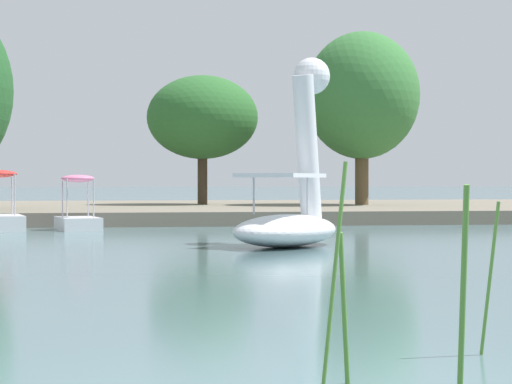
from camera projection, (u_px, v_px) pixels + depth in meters
The scene contains 5 objects.
shore_bank_far at pixel (129, 211), 37.99m from camera, with size 157.88×18.39×0.42m, color slate.
swan_boat at pixel (292, 199), 20.51m from camera, with size 3.25×3.55×3.91m.
pedal_boat_pink at pixel (78, 214), 27.22m from camera, with size 1.33×2.11×1.48m.
tree_broadleaf_left at pixel (202, 118), 39.01m from camera, with size 4.70×4.79×4.96m.
tree_broadleaf_right at pixel (362, 96), 38.27m from camera, with size 4.89×5.70×6.53m.
Camera 1 is at (-1.40, -6.03, 1.31)m, focal length 71.33 mm.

